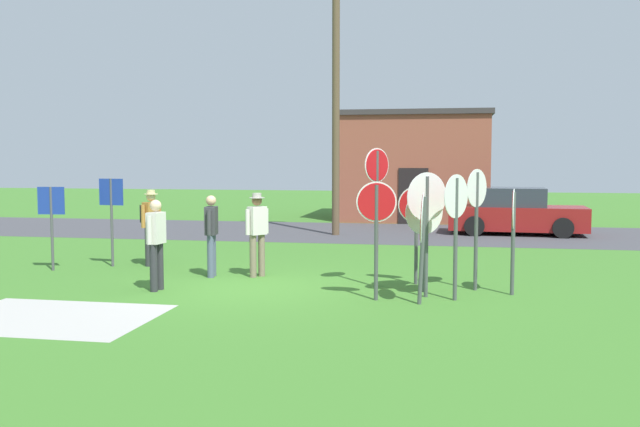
% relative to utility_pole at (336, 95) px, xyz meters
% --- Properties ---
extents(ground_plane, '(80.00, 80.00, 0.00)m').
position_rel_utility_pole_xyz_m(ground_plane, '(-0.07, -9.33, -4.46)').
color(ground_plane, '#3D7528').
extents(street_asphalt, '(60.00, 6.40, 0.01)m').
position_rel_utility_pole_xyz_m(street_asphalt, '(-0.07, 0.92, -4.45)').
color(street_asphalt, '#424247').
rests_on(street_asphalt, ground).
extents(concrete_path, '(3.20, 2.40, 0.01)m').
position_rel_utility_pole_xyz_m(concrete_path, '(-2.45, -12.29, -4.45)').
color(concrete_path, '#ADAAA3').
rests_on(concrete_path, ground).
extents(building_background, '(5.82, 5.31, 4.29)m').
position_rel_utility_pole_xyz_m(building_background, '(2.25, 6.76, -2.30)').
color(building_background, brown).
rests_on(building_background, ground).
extents(utility_pole, '(1.80, 0.24, 8.54)m').
position_rel_utility_pole_xyz_m(utility_pole, '(0.00, 0.00, 0.00)').
color(utility_pole, brown).
rests_on(utility_pole, ground).
extents(parked_car_on_street, '(4.39, 2.19, 1.51)m').
position_rel_utility_pole_xyz_m(parked_car_on_street, '(5.69, 1.33, -3.77)').
color(parked_car_on_street, maroon).
rests_on(parked_car_on_street, ground).
extents(stop_sign_nearest, '(0.66, 0.56, 2.21)m').
position_rel_utility_pole_xyz_m(stop_sign_nearest, '(3.18, -9.61, -2.94)').
color(stop_sign_nearest, '#474C4C').
rests_on(stop_sign_nearest, ground).
extents(stop_sign_leaning_right, '(0.38, 0.61, 2.26)m').
position_rel_utility_pole_xyz_m(stop_sign_leaning_right, '(4.07, -8.79, -2.93)').
color(stop_sign_leaning_right, '#474C4C').
rests_on(stop_sign_leaning_right, ground).
extents(stop_sign_far_back, '(0.69, 0.14, 2.06)m').
position_rel_utility_pole_xyz_m(stop_sign_far_back, '(2.35, -10.05, -3.07)').
color(stop_sign_far_back, '#474C4C').
rests_on(stop_sign_far_back, ground).
extents(stop_sign_tallest, '(0.66, 0.51, 1.88)m').
position_rel_utility_pole_xyz_m(stop_sign_tallest, '(3.13, -9.13, -3.18)').
color(stop_sign_tallest, '#474C4C').
rests_on(stop_sign_tallest, ground).
extents(stop_sign_rear_right, '(0.11, 0.71, 1.91)m').
position_rel_utility_pole_xyz_m(stop_sign_rear_right, '(4.70, -9.14, -3.16)').
color(stop_sign_rear_right, '#474C4C').
rests_on(stop_sign_rear_right, ground).
extents(stop_sign_center_cluster, '(0.15, 0.84, 1.88)m').
position_rel_utility_pole_xyz_m(stop_sign_center_cluster, '(3.13, -10.25, -3.18)').
color(stop_sign_center_cluster, '#474C4C').
rests_on(stop_sign_center_cluster, ground).
extents(stop_sign_leaning_left, '(0.40, 0.52, 2.65)m').
position_rel_utility_pole_xyz_m(stop_sign_leaning_left, '(2.22, -8.78, -2.70)').
color(stop_sign_leaning_left, '#474C4C').
rests_on(stop_sign_leaning_left, ground).
extents(stop_sign_low_front, '(0.72, 0.08, 1.91)m').
position_rel_utility_pole_xyz_m(stop_sign_low_front, '(2.95, -8.39, -3.16)').
color(stop_sign_low_front, '#474C4C').
rests_on(stop_sign_low_front, ground).
extents(stop_sign_rear_left, '(0.40, 0.65, 2.18)m').
position_rel_utility_pole_xyz_m(stop_sign_rear_left, '(3.69, -9.81, -2.97)').
color(stop_sign_rear_left, '#474C4C').
rests_on(stop_sign_rear_left, ground).
extents(person_in_blue, '(0.45, 0.53, 1.74)m').
position_rel_utility_pole_xyz_m(person_in_blue, '(-3.12, -7.11, -3.45)').
color(person_in_blue, '#2D2D33').
rests_on(person_in_blue, ground).
extents(person_on_left, '(0.26, 0.57, 1.69)m').
position_rel_utility_pole_xyz_m(person_on_left, '(-1.75, -9.92, -3.50)').
color(person_on_left, '#2D2D33').
rests_on(person_on_left, ground).
extents(person_with_sunhat, '(0.39, 0.47, 1.74)m').
position_rel_utility_pole_xyz_m(person_with_sunhat, '(-0.32, -8.11, -3.47)').
color(person_with_sunhat, '#7A6B56').
rests_on(person_with_sunhat, ground).
extents(person_holding_notes, '(0.27, 0.57, 1.69)m').
position_rel_utility_pole_xyz_m(person_holding_notes, '(-1.25, -8.29, -3.50)').
color(person_holding_notes, '#4C5670').
rests_on(person_holding_notes, ground).
extents(info_panel_leftmost, '(0.60, 0.09, 1.83)m').
position_rel_utility_pole_xyz_m(info_panel_leftmost, '(-4.95, -8.15, -3.19)').
color(info_panel_leftmost, '#4C4C51').
rests_on(info_panel_leftmost, ground).
extents(info_panel_middle, '(0.60, 0.08, 2.00)m').
position_rel_utility_pole_xyz_m(info_panel_middle, '(-3.94, -7.37, -3.08)').
color(info_panel_middle, '#4C4C51').
rests_on(info_panel_middle, ground).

